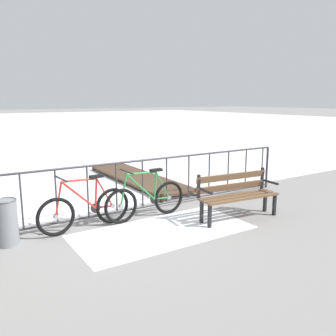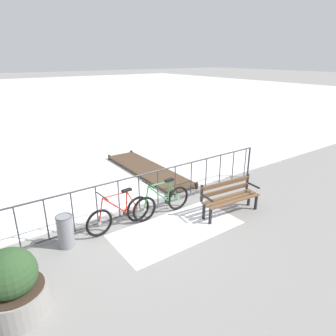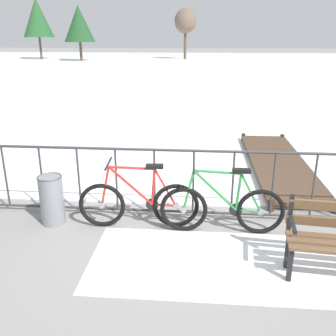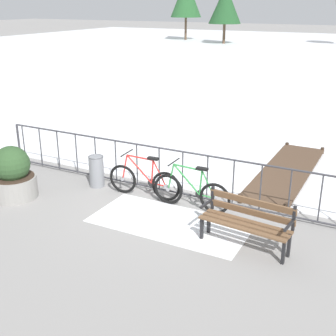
# 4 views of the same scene
# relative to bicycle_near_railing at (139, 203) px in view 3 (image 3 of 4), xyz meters

# --- Properties ---
(ground_plane) EXTENTS (160.00, 160.00, 0.00)m
(ground_plane) POSITION_rel_bicycle_near_railing_xyz_m (0.47, 0.37, -0.37)
(ground_plane) COLOR gray
(frozen_pond) EXTENTS (80.00, 56.00, 0.03)m
(frozen_pond) POSITION_rel_bicycle_near_railing_xyz_m (0.47, 28.77, -0.35)
(frozen_pond) COLOR white
(frozen_pond) RESTS_ON ground
(snow_patch) EXTENTS (3.08, 1.49, 0.01)m
(snow_patch) POSITION_rel_bicycle_near_railing_xyz_m (1.07, -0.83, -0.36)
(snow_patch) COLOR white
(snow_patch) RESTS_ON ground
(railing_fence) EXTENTS (9.06, 0.06, 1.07)m
(railing_fence) POSITION_rel_bicycle_near_railing_xyz_m (0.47, 0.37, 0.19)
(railing_fence) COLOR #38383D
(railing_fence) RESTS_ON ground
(bicycle_near_railing) EXTENTS (1.71, 0.52, 0.97)m
(bicycle_near_railing) POSITION_rel_bicycle_near_railing_xyz_m (0.00, 0.00, 0.00)
(bicycle_near_railing) COLOR black
(bicycle_near_railing) RESTS_ON ground
(bicycle_second) EXTENTS (1.71, 0.52, 0.97)m
(bicycle_second) POSITION_rel_bicycle_near_railing_xyz_m (1.17, -0.07, 0.00)
(bicycle_second) COLOR black
(bicycle_second) RESTS_ON ground
(trash_bin) EXTENTS (0.35, 0.35, 0.73)m
(trash_bin) POSITION_rel_bicycle_near_railing_xyz_m (-1.27, 0.01, 0.00)
(trash_bin) COLOR gray
(trash_bin) RESTS_ON ground
(wooden_dock) EXTENTS (1.10, 4.24, 0.20)m
(wooden_dock) POSITION_rel_bicycle_near_railing_xyz_m (2.48, 2.73, -0.25)
(wooden_dock) COLOR #4C3828
(wooden_dock) RESTS_ON ground
(tree_far_west) EXTENTS (2.44, 2.44, 5.49)m
(tree_far_west) POSITION_rel_bicycle_near_railing_xyz_m (-1.00, 40.17, 3.73)
(tree_far_west) COLOR brown
(tree_far_west) RESTS_ON ground
(tree_west_mid) EXTENTS (3.34, 3.34, 6.53)m
(tree_west_mid) POSITION_rel_bicycle_near_railing_xyz_m (-17.47, 38.70, 4.09)
(tree_west_mid) COLOR brown
(tree_west_mid) RESTS_ON ground
(tree_centre) EXTENTS (3.21, 3.21, 5.57)m
(tree_centre) POSITION_rel_bicycle_near_railing_xyz_m (-12.00, 36.22, 3.38)
(tree_centre) COLOR brown
(tree_centre) RESTS_ON ground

